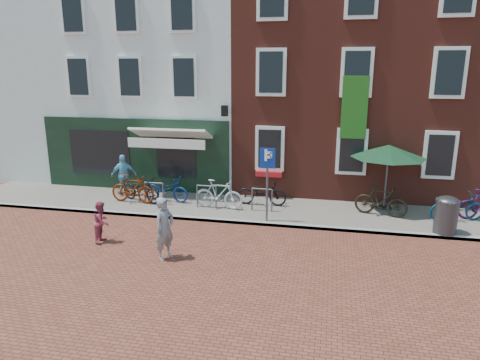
% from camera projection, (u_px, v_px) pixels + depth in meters
% --- Properties ---
extents(ground, '(80.00, 80.00, 0.00)m').
position_uv_depth(ground, '(241.00, 224.00, 14.34)').
color(ground, brown).
extents(sidewalk, '(24.00, 3.00, 0.10)m').
position_uv_depth(sidewalk, '(277.00, 211.00, 15.55)').
color(sidewalk, slate).
rests_on(sidewalk, ground).
extents(building_stucco, '(8.00, 8.00, 9.00)m').
position_uv_depth(building_stucco, '(168.00, 77.00, 20.83)').
color(building_stucco, silver).
rests_on(building_stucco, ground).
extents(building_brick_mid, '(6.00, 8.00, 10.00)m').
position_uv_depth(building_brick_mid, '(318.00, 66.00, 19.31)').
color(building_brick_mid, maroon).
rests_on(building_brick_mid, ground).
extents(building_brick_right, '(6.00, 8.00, 10.00)m').
position_uv_depth(building_brick_right, '(465.00, 66.00, 18.12)').
color(building_brick_right, maroon).
rests_on(building_brick_right, ground).
extents(filler_left, '(7.00, 8.00, 9.00)m').
position_uv_depth(filler_left, '(29.00, 76.00, 22.32)').
color(filler_left, silver).
rests_on(filler_left, ground).
extents(litter_bin, '(0.67, 0.67, 1.23)m').
position_uv_depth(litter_bin, '(446.00, 213.00, 13.19)').
color(litter_bin, '#3C3C3F').
rests_on(litter_bin, sidewalk).
extents(parking_sign, '(0.50, 0.08, 2.43)m').
position_uv_depth(parking_sign, '(267.00, 171.00, 13.96)').
color(parking_sign, '#4C4C4F').
rests_on(parking_sign, sidewalk).
extents(parasol, '(2.58, 2.58, 2.40)m').
position_uv_depth(parasol, '(389.00, 149.00, 15.11)').
color(parasol, '#4C4C4F').
rests_on(parasol, sidewalk).
extents(woman, '(0.62, 0.73, 1.70)m').
position_uv_depth(woman, '(165.00, 228.00, 11.61)').
color(woman, slate).
rests_on(woman, ground).
extents(boy, '(0.52, 0.64, 1.23)m').
position_uv_depth(boy, '(102.00, 222.00, 12.79)').
color(boy, '#973449').
rests_on(boy, ground).
extents(cafe_person, '(1.02, 0.73, 1.61)m').
position_uv_depth(cafe_person, '(124.00, 175.00, 17.08)').
color(cafe_person, '#6CB9DA').
rests_on(cafe_person, sidewalk).
extents(bicycle_0, '(1.90, 1.22, 0.94)m').
position_uv_depth(bicycle_0, '(141.00, 189.00, 16.33)').
color(bicycle_0, black).
rests_on(bicycle_0, sidewalk).
extents(bicycle_1, '(1.78, 0.63, 1.05)m').
position_uv_depth(bicycle_1, '(133.00, 189.00, 16.19)').
color(bicycle_1, '#5F1C05').
rests_on(bicycle_1, sidewalk).
extents(bicycle_2, '(1.86, 0.85, 0.94)m').
position_uv_depth(bicycle_2, '(166.00, 189.00, 16.38)').
color(bicycle_2, navy).
rests_on(bicycle_2, sidewalk).
extents(bicycle_3, '(1.78, 0.63, 1.05)m').
position_uv_depth(bicycle_3, '(219.00, 194.00, 15.52)').
color(bicycle_3, '#B4B4B6').
rests_on(bicycle_3, sidewalk).
extents(bicycle_4, '(1.81, 0.65, 0.94)m').
position_uv_depth(bicycle_4, '(262.00, 193.00, 15.91)').
color(bicycle_4, black).
rests_on(bicycle_4, sidewalk).
extents(bicycle_5, '(1.81, 0.91, 1.05)m').
position_uv_depth(bicycle_5, '(381.00, 201.00, 14.78)').
color(bicycle_5, black).
rests_on(bicycle_5, sidewalk).
extents(bicycle_6, '(1.89, 1.04, 0.94)m').
position_uv_depth(bicycle_6, '(457.00, 207.00, 14.29)').
color(bicycle_6, '#08324C').
rests_on(bicycle_6, sidewalk).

